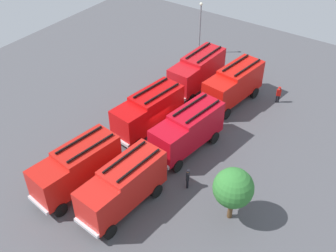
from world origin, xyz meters
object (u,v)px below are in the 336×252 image
firefighter_1 (188,177)px  firefighter_2 (164,87)px  fire_truck_0 (197,71)px  fire_truck_4 (188,129)px  lamppost (200,24)px  fire_truck_5 (123,185)px  fire_truck_1 (149,111)px  fire_truck_3 (234,84)px  tree_0 (233,188)px  fire_truck_2 (77,167)px  firefighter_0 (278,94)px

firefighter_1 → firefighter_2: size_ratio=1.14×
fire_truck_0 → fire_truck_4: same height
firefighter_2 → lamppost: bearing=-172.0°
fire_truck_4 → firefighter_2: 8.90m
fire_truck_5 → firefighter_2: 15.37m
fire_truck_4 → firefighter_1: bearing=40.9°
fire_truck_1 → lamppost: bearing=-157.8°
firefighter_1 → lamppost: lamppost is taller
fire_truck_0 → fire_truck_5: bearing=16.9°
fire_truck_3 → fire_truck_4: size_ratio=1.00×
fire_truck_0 → fire_truck_4: (8.77, 4.49, 0.00)m
firefighter_1 → tree_0: (0.74, 4.12, 1.96)m
fire_truck_2 → firefighter_1: size_ratio=4.08×
fire_truck_1 → fire_truck_3: bearing=161.1°
fire_truck_5 → tree_0: 7.84m
fire_truck_1 → firefighter_1: fire_truck_1 is taller
firefighter_1 → lamppost: 22.60m
fire_truck_1 → fire_truck_3: (-8.40, 4.12, 0.00)m
fire_truck_3 → firefighter_2: bearing=-58.9°
firefighter_0 → fire_truck_5: bearing=140.0°
tree_0 → fire_truck_3: bearing=-152.7°
lamppost → fire_truck_2: bearing=9.5°
fire_truck_0 → firefighter_2: bearing=-32.6°
fire_truck_0 → firefighter_0: 8.54m
fire_truck_0 → fire_truck_3: 4.29m
fire_truck_3 → fire_truck_1: bearing=-18.6°
firefighter_0 → tree_0: tree_0 is taller
fire_truck_2 → lamppost: lamppost is taller
fire_truck_0 → fire_truck_1: bearing=4.1°
firefighter_0 → firefighter_2: size_ratio=1.11×
fire_truck_3 → firefighter_1: bearing=19.8°
fire_truck_3 → tree_0: tree_0 is taller
fire_truck_2 → firefighter_0: bearing=165.6°
lamppost → firefighter_2: bearing=10.7°
fire_truck_1 → fire_truck_3: same height
fire_truck_0 → fire_truck_5: (16.90, 4.18, 0.00)m
firefighter_0 → fire_truck_1: bearing=115.6°
fire_truck_4 → firefighter_0: (-11.23, 3.61, -1.15)m
fire_truck_0 → fire_truck_1: size_ratio=0.98×
firefighter_0 → tree_0: bearing=162.2°
fire_truck_5 → firefighter_0: size_ratio=4.14×
firefighter_1 → tree_0: 4.62m
fire_truck_2 → firefighter_2: fire_truck_2 is taller
fire_truck_1 → fire_truck_5: size_ratio=1.01×
fire_truck_4 → tree_0: size_ratio=1.68×
fire_truck_1 → fire_truck_0: bearing=-171.6°
fire_truck_2 → fire_truck_5: (-0.53, 4.09, 0.00)m
fire_truck_2 → firefighter_1: 8.50m
fire_truck_0 → fire_truck_2: (17.43, 0.10, 0.00)m
fire_truck_0 → firefighter_0: fire_truck_0 is taller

